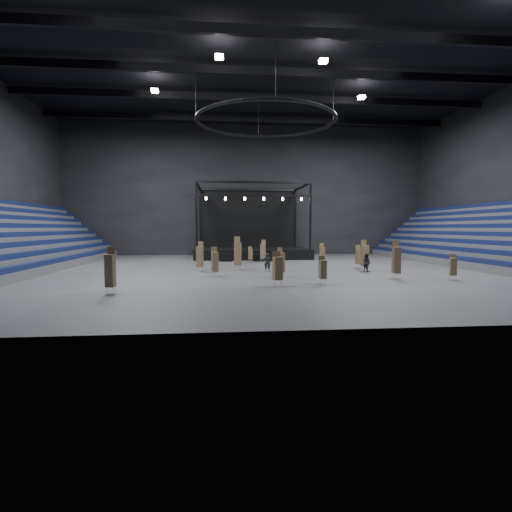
{
  "coord_description": "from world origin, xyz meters",
  "views": [
    {
      "loc": [
        -4.15,
        -35.11,
        3.73
      ],
      "look_at": [
        -1.02,
        -2.0,
        1.4
      ],
      "focal_mm": 28.0,
      "sensor_mm": 36.0,
      "label": 1
    }
  ],
  "objects": [
    {
      "name": "chair_stack_9",
      "position": [
        -0.68,
        8.01,
        0.94
      ],
      "size": [
        0.47,
        0.47,
        1.74
      ],
      "rotation": [
        0.0,
        0.0,
        0.15
      ],
      "color": "silver",
      "rests_on": "floor"
    },
    {
      "name": "stage",
      "position": [
        0.0,
        16.24,
        1.45
      ],
      "size": [
        14.0,
        10.0,
        9.2
      ],
      "color": "black",
      "rests_on": "floor"
    },
    {
      "name": "chair_stack_4",
      "position": [
        12.59,
        -8.14,
        1.01
      ],
      "size": [
        0.53,
        0.53,
        1.89
      ],
      "rotation": [
        0.0,
        0.0,
        -0.3
      ],
      "color": "silver",
      "rests_on": "floor"
    },
    {
      "name": "floodlights",
      "position": [
        0.0,
        -4.0,
        16.6
      ],
      "size": [
        28.6,
        16.6,
        0.25
      ],
      "color": "white",
      "rests_on": "roof_girders"
    },
    {
      "name": "chair_stack_6",
      "position": [
        0.59,
        -5.21,
        1.17
      ],
      "size": [
        0.59,
        0.59,
        2.25
      ],
      "rotation": [
        0.0,
        0.0,
        0.4
      ],
      "color": "silver",
      "rests_on": "floor"
    },
    {
      "name": "chair_stack_1",
      "position": [
        -10.25,
        -11.99,
        1.37
      ],
      "size": [
        0.55,
        0.55,
        2.7
      ],
      "rotation": [
        0.0,
        0.0,
        -0.16
      ],
      "color": "silver",
      "rests_on": "floor"
    },
    {
      "name": "chair_stack_5",
      "position": [
        2.76,
        -9.16,
        1.01
      ],
      "size": [
        0.49,
        0.49,
        1.89
      ],
      "rotation": [
        0.0,
        0.0,
        0.16
      ],
      "color": "silver",
      "rests_on": "floor"
    },
    {
      "name": "chair_stack_8",
      "position": [
        -4.43,
        -4.46,
        1.19
      ],
      "size": [
        0.57,
        0.57,
        2.29
      ],
      "rotation": [
        0.0,
        0.0,
        0.26
      ],
      "color": "silver",
      "rests_on": "floor"
    },
    {
      "name": "ceiling",
      "position": [
        0.0,
        0.0,
        18.0
      ],
      "size": [
        50.0,
        42.0,
        0.2
      ],
      "primitive_type": "cube",
      "color": "black",
      "rests_on": "wall_back"
    },
    {
      "name": "flight_case_right",
      "position": [
        2.06,
        9.5,
        0.42
      ],
      "size": [
        1.36,
        0.92,
        0.83
      ],
      "primitive_type": "cube",
      "rotation": [
        0.0,
        0.0,
        0.25
      ],
      "color": "black",
      "rests_on": "floor"
    },
    {
      "name": "chair_stack_2",
      "position": [
        8.82,
        -7.12,
        1.43
      ],
      "size": [
        0.53,
        0.53,
        2.82
      ],
      "rotation": [
        0.0,
        0.0,
        -0.03
      ],
      "color": "silver",
      "rests_on": "floor"
    },
    {
      "name": "floor",
      "position": [
        0.0,
        0.0,
        0.0
      ],
      "size": [
        50.0,
        50.0,
        0.0
      ],
      "primitive_type": "plane",
      "color": "#474649",
      "rests_on": "ground"
    },
    {
      "name": "flight_case_mid",
      "position": [
        0.38,
        9.43,
        0.4
      ],
      "size": [
        1.35,
        0.99,
        0.81
      ],
      "primitive_type": "cube",
      "rotation": [
        0.0,
        0.0,
        -0.35
      ],
      "color": "black",
      "rests_on": "floor"
    },
    {
      "name": "roof_girders",
      "position": [
        0.0,
        -0.0,
        17.2
      ],
      "size": [
        49.0,
        30.35,
        0.7
      ],
      "color": "black",
      "rests_on": "ceiling"
    },
    {
      "name": "chair_stack_13",
      "position": [
        8.82,
        0.73,
        1.15
      ],
      "size": [
        0.56,
        0.56,
        2.17
      ],
      "rotation": [
        0.0,
        0.0,
        0.2
      ],
      "color": "silver",
      "rests_on": "floor"
    },
    {
      "name": "flight_case_left",
      "position": [
        -3.31,
        9.42,
        0.45
      ],
      "size": [
        1.44,
        0.85,
        0.91
      ],
      "primitive_type": "cube",
      "rotation": [
        0.0,
        0.0,
        0.13
      ],
      "color": "black",
      "rests_on": "floor"
    },
    {
      "name": "chair_stack_12",
      "position": [
        5.62,
        1.73,
        1.19
      ],
      "size": [
        0.45,
        0.45,
        2.31
      ],
      "rotation": [
        0.0,
        0.0,
        0.05
      ],
      "color": "silver",
      "rests_on": "floor"
    },
    {
      "name": "wall_front",
      "position": [
        0.0,
        -21.0,
        9.0
      ],
      "size": [
        50.0,
        0.2,
        18.0
      ],
      "primitive_type": "cube",
      "color": "black",
      "rests_on": "ground"
    },
    {
      "name": "crew_member",
      "position": [
        8.51,
        -2.05,
        0.78
      ],
      "size": [
        0.84,
        0.93,
        1.55
      ],
      "primitive_type": "imported",
      "rotation": [
        0.0,
        0.0,
        1.98
      ],
      "color": "black",
      "rests_on": "floor"
    },
    {
      "name": "chair_stack_7",
      "position": [
        -0.4,
        -10.08,
        1.21
      ],
      "size": [
        0.62,
        0.62,
        2.26
      ],
      "rotation": [
        0.0,
        0.0,
        0.22
      ],
      "color": "silver",
      "rests_on": "floor"
    },
    {
      "name": "wall_back",
      "position": [
        0.0,
        21.0,
        9.0
      ],
      "size": [
        50.0,
        0.2,
        18.0
      ],
      "primitive_type": "cube",
      "color": "black",
      "rests_on": "ground"
    },
    {
      "name": "chair_stack_0",
      "position": [
        8.44,
        -1.77,
        1.4
      ],
      "size": [
        0.63,
        0.63,
        2.71
      ],
      "rotation": [
        0.0,
        0.0,
        0.2
      ],
      "color": "silver",
      "rests_on": "floor"
    },
    {
      "name": "chair_stack_11",
      "position": [
        -2.46,
        0.0,
        1.52
      ],
      "size": [
        0.63,
        0.63,
        2.99
      ],
      "rotation": [
        0.0,
        0.0,
        0.2
      ],
      "color": "silver",
      "rests_on": "floor"
    },
    {
      "name": "chair_stack_3",
      "position": [
        0.7,
        8.01,
        1.28
      ],
      "size": [
        0.63,
        0.63,
        2.46
      ],
      "rotation": [
        0.0,
        0.0,
        -0.38
      ],
      "color": "silver",
      "rests_on": "floor"
    },
    {
      "name": "chair_stack_10",
      "position": [
        -5.75,
        -0.58,
        1.33
      ],
      "size": [
        0.64,
        0.64,
        2.59
      ],
      "rotation": [
        0.0,
        0.0,
        -0.4
      ],
      "color": "silver",
      "rests_on": "floor"
    },
    {
      "name": "man_center",
      "position": [
        0.04,
        -1.12,
        0.79
      ],
      "size": [
        0.62,
        0.45,
        1.59
      ],
      "primitive_type": "imported",
      "rotation": [
        0.0,
        0.0,
        3.02
      ],
      "color": "black",
      "rests_on": "floor"
    },
    {
      "name": "bleachers_right",
      "position": [
        22.94,
        0.0,
        1.73
      ],
      "size": [
        7.2,
        40.0,
        6.4
      ],
      "color": "#525254",
      "rests_on": "floor"
    },
    {
      "name": "truss_ring",
      "position": [
        -0.0,
        0.0,
        13.0
      ],
      "size": [
        12.3,
        12.3,
        5.15
      ],
      "color": "black",
      "rests_on": "ceiling"
    }
  ]
}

